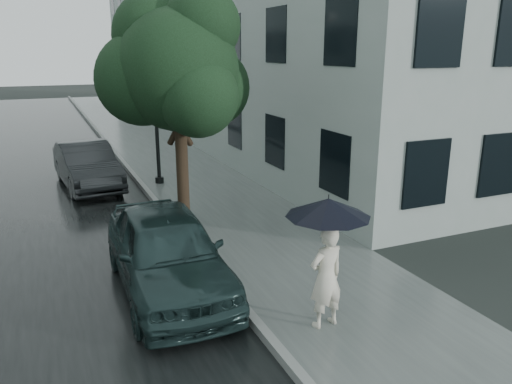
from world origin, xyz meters
name	(u,v)px	position (x,y,z in m)	size (l,w,h in m)	color
ground	(329,298)	(0.00, 0.00, 0.00)	(120.00, 120.00, 0.00)	black
sidewalk	(172,162)	(0.25, 12.00, 0.00)	(3.50, 60.00, 0.01)	slate
kerb_near	(124,164)	(-1.57, 12.00, 0.07)	(0.15, 60.00, 0.15)	slate
asphalt_road	(22,175)	(-5.08, 12.00, 0.00)	(6.85, 60.00, 0.00)	black
building_near	(228,44)	(5.47, 19.50, 4.50)	(7.02, 36.00, 9.00)	#8E9B96
pedestrian	(326,277)	(-0.55, -0.73, 0.83)	(0.60, 0.40, 1.65)	beige
umbrella	(328,208)	(-0.57, -0.74, 1.97)	(1.40, 1.40, 1.22)	black
street_tree	(177,68)	(-1.45, 4.23, 3.82)	(3.48, 3.16, 5.53)	#332619
lamp_post	(150,87)	(-1.07, 9.02, 3.10)	(0.84, 0.38, 5.44)	black
car_near	(167,251)	(-2.51, 1.46, 0.76)	(1.77, 4.40, 1.50)	#1B2F2E
car_far	(87,165)	(-3.10, 9.42, 0.70)	(1.48, 4.23, 1.39)	#222427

